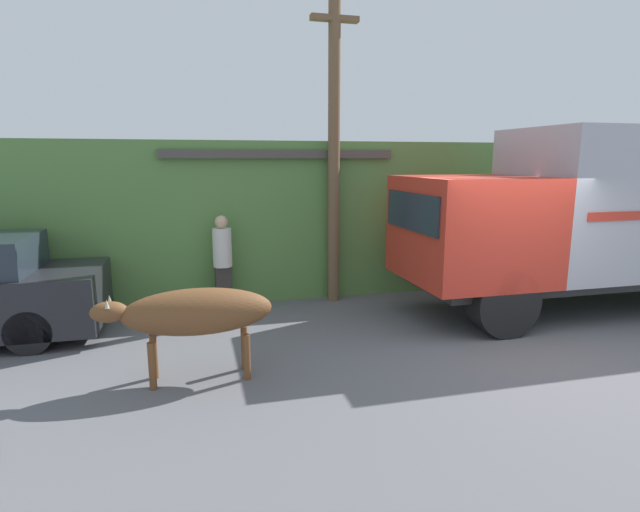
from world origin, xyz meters
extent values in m
plane|color=slate|center=(0.00, 0.00, 0.00)|extent=(60.00, 60.00, 0.00)
cube|color=#568442|center=(0.00, 6.23, 1.57)|extent=(32.00, 5.74, 3.13)
cube|color=#8CC69E|center=(-3.13, 4.60, 1.40)|extent=(4.14, 2.40, 2.80)
cube|color=#4C4742|center=(-3.13, 4.60, 2.88)|extent=(4.44, 2.70, 0.16)
cube|color=#2D2D2D|center=(2.38, 1.43, 0.64)|extent=(6.67, 1.82, 0.18)
cube|color=red|center=(-0.16, 1.43, 1.62)|extent=(2.18, 2.27, 1.77)
cube|color=#232D38|center=(-1.27, 1.43, 1.93)|extent=(0.04, 1.93, 0.62)
cylinder|color=black|center=(-0.05, 0.54, 0.55)|extent=(1.10, 0.50, 1.10)
ellipsoid|color=brown|center=(-4.77, 0.03, 0.90)|extent=(1.86, 0.60, 0.60)
ellipsoid|color=brown|center=(-5.81, 0.03, 0.98)|extent=(0.44, 0.26, 0.26)
cone|color=#B7AD93|center=(-5.81, -0.07, 1.10)|extent=(0.06, 0.06, 0.11)
cone|color=#B7AD93|center=(-5.81, 0.14, 1.10)|extent=(0.06, 0.06, 0.11)
cylinder|color=brown|center=(-5.35, -0.13, 0.30)|extent=(0.09, 0.09, 0.60)
cylinder|color=brown|center=(-5.35, 0.20, 0.30)|extent=(0.09, 0.09, 0.60)
cylinder|color=brown|center=(-4.19, -0.13, 0.30)|extent=(0.09, 0.09, 0.60)
cylinder|color=brown|center=(-4.19, 0.20, 0.30)|extent=(0.09, 0.09, 0.60)
cylinder|color=black|center=(-7.15, 1.56, 0.33)|extent=(0.66, 0.29, 0.66)
cube|color=#38332D|center=(-4.28, 3.06, 0.41)|extent=(0.32, 0.22, 0.82)
cylinder|color=silver|center=(-4.28, 3.06, 1.18)|extent=(0.39, 0.39, 0.72)
sphere|color=#DBB28E|center=(-4.28, 3.06, 1.66)|extent=(0.24, 0.24, 0.24)
cylinder|color=brown|center=(-2.12, 3.14, 3.01)|extent=(0.23, 0.23, 6.02)
cube|color=brown|center=(-2.12, 3.14, 5.29)|extent=(0.90, 0.18, 0.10)
camera|label=1|loc=(-4.77, -6.18, 2.78)|focal=28.00mm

